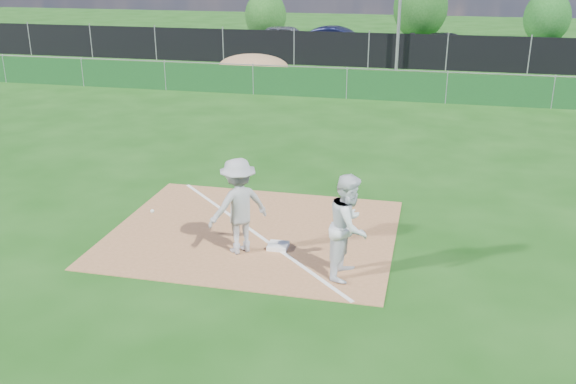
% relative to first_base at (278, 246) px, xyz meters
% --- Properties ---
extents(ground, '(90.00, 90.00, 0.00)m').
position_rel_first_base_xyz_m(ground, '(-0.71, 9.65, -0.06)').
color(ground, '#13420E').
rests_on(ground, ground).
extents(infield_dirt, '(6.00, 5.00, 0.02)m').
position_rel_first_base_xyz_m(infield_dirt, '(-0.71, 0.65, -0.05)').
color(infield_dirt, '#96623C').
rests_on(infield_dirt, ground).
extents(foul_line, '(5.01, 5.01, 0.01)m').
position_rel_first_base_xyz_m(foul_line, '(-0.71, 0.65, -0.04)').
color(foul_line, white).
rests_on(foul_line, infield_dirt).
extents(green_fence, '(44.00, 0.05, 1.20)m').
position_rel_first_base_xyz_m(green_fence, '(-0.71, 14.65, 0.54)').
color(green_fence, '#103D17').
rests_on(green_fence, ground).
extents(dirt_mound, '(3.38, 2.60, 1.17)m').
position_rel_first_base_xyz_m(dirt_mound, '(-5.71, 18.15, 0.52)').
color(dirt_mound, olive).
rests_on(dirt_mound, ground).
extents(black_fence, '(46.00, 0.04, 1.80)m').
position_rel_first_base_xyz_m(black_fence, '(-0.71, 22.65, 0.84)').
color(black_fence, black).
rests_on(black_fence, ground).
extents(parking_lot, '(46.00, 9.00, 0.01)m').
position_rel_first_base_xyz_m(parking_lot, '(-0.71, 27.65, -0.06)').
color(parking_lot, black).
rests_on(parking_lot, ground).
extents(first_base, '(0.41, 0.41, 0.08)m').
position_rel_first_base_xyz_m(first_base, '(0.00, 0.00, 0.00)').
color(first_base, white).
rests_on(first_base, infield_dirt).
extents(play_at_first, '(2.57, 1.38, 1.94)m').
position_rel_first_base_xyz_m(play_at_first, '(-0.72, -0.30, 0.93)').
color(play_at_first, '#A9A9AB').
rests_on(play_at_first, infield_dirt).
extents(runner, '(0.86, 1.05, 1.97)m').
position_rel_first_base_xyz_m(runner, '(1.53, -0.80, 0.93)').
color(runner, silver).
rests_on(runner, ground).
extents(car_left, '(4.69, 2.06, 1.57)m').
position_rel_first_base_xyz_m(car_left, '(-6.24, 27.69, 0.73)').
color(car_left, '#A1A3A8').
rests_on(car_left, parking_lot).
extents(car_mid, '(4.97, 1.80, 1.63)m').
position_rel_first_base_xyz_m(car_mid, '(-2.88, 26.51, 0.76)').
color(car_mid, black).
rests_on(car_mid, parking_lot).
extents(car_right, '(4.97, 2.97, 1.35)m').
position_rel_first_base_xyz_m(car_right, '(3.59, 27.45, 0.62)').
color(car_right, black).
rests_on(car_right, parking_lot).
extents(tree_left, '(2.79, 2.79, 3.31)m').
position_rel_first_base_xyz_m(tree_left, '(-8.75, 31.90, 1.64)').
color(tree_left, '#382316').
rests_on(tree_left, ground).
extents(tree_mid, '(3.62, 3.62, 4.30)m').
position_rel_first_base_xyz_m(tree_mid, '(1.45, 34.32, 2.15)').
color(tree_mid, '#382316').
rests_on(tree_mid, ground).
extents(tree_right, '(2.94, 2.94, 3.49)m').
position_rel_first_base_xyz_m(tree_right, '(9.52, 33.85, 1.73)').
color(tree_right, '#382316').
rests_on(tree_right, ground).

